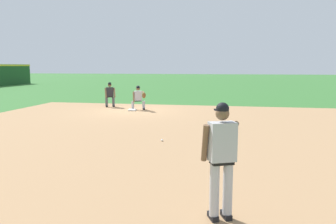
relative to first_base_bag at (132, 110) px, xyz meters
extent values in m
plane|color=#336B2D|center=(0.00, 0.00, -0.04)|extent=(160.00, 160.00, 0.00)
cube|color=#A87F56|center=(-5.94, -2.51, -0.04)|extent=(18.00, 18.00, 0.01)
cube|color=white|center=(0.00, 0.00, 0.00)|extent=(0.38, 0.38, 0.09)
sphere|color=white|center=(-6.77, -3.03, -0.01)|extent=(0.07, 0.07, 0.07)
cube|color=black|center=(-11.89, -4.90, 0.00)|extent=(0.28, 0.20, 0.09)
cylinder|color=#B2B2B7|center=(-11.93, -4.92, 0.46)|extent=(0.15, 0.15, 0.84)
cube|color=black|center=(-11.81, -5.11, 0.00)|extent=(0.28, 0.20, 0.09)
cylinder|color=#B2B2B7|center=(-11.84, -5.12, 0.46)|extent=(0.15, 0.15, 0.84)
cube|color=black|center=(-11.89, -5.02, 0.90)|extent=(0.32, 0.39, 0.06)
cube|color=#B2B2B7|center=(-11.89, -5.02, 1.22)|extent=(0.38, 0.46, 0.60)
sphere|color=brown|center=(-11.87, -5.01, 1.65)|extent=(0.21, 0.21, 0.21)
sphere|color=black|center=(-11.87, -5.01, 1.72)|extent=(0.20, 0.20, 0.20)
cube|color=black|center=(-11.79, -4.98, 1.69)|extent=(0.17, 0.20, 0.02)
cylinder|color=brown|center=(-11.92, -4.76, 1.19)|extent=(0.21, 0.16, 0.59)
cylinder|color=brown|center=(-11.52, -5.14, 1.31)|extent=(0.52, 0.29, 0.41)
ellipsoid|color=brown|center=(-11.44, -5.10, 1.14)|extent=(0.35, 0.30, 0.34)
cube|color=black|center=(0.53, -0.50, 0.00)|extent=(0.28, 0.20, 0.09)
cylinder|color=#B2B2B7|center=(0.57, -0.48, 0.23)|extent=(0.15, 0.15, 0.40)
cube|color=black|center=(0.31, 0.06, 0.00)|extent=(0.28, 0.20, 0.09)
cylinder|color=#B2B2B7|center=(0.35, 0.07, 0.23)|extent=(0.15, 0.15, 0.40)
cube|color=black|center=(0.46, -0.20, 0.46)|extent=(0.31, 0.39, 0.06)
cube|color=#B2B2B7|center=(0.46, -0.20, 0.73)|extent=(0.37, 0.46, 0.52)
sphere|color=brown|center=(0.44, -0.21, 1.12)|extent=(0.21, 0.21, 0.21)
sphere|color=black|center=(0.44, -0.21, 1.20)|extent=(0.20, 0.20, 0.20)
cube|color=black|center=(0.36, -0.24, 1.17)|extent=(0.16, 0.20, 0.02)
cylinder|color=brown|center=(0.16, -0.59, 0.88)|extent=(0.58, 0.30, 0.24)
cylinder|color=brown|center=(0.28, -0.01, 0.67)|extent=(0.25, 0.17, 0.58)
ellipsoid|color=brown|center=(-0.04, -0.67, 0.80)|extent=(0.28, 0.27, 0.35)
cube|color=black|center=(1.45, 1.58, 0.00)|extent=(0.28, 0.22, 0.09)
cylinder|color=#515154|center=(1.49, 1.60, 0.28)|extent=(0.15, 0.15, 0.50)
cube|color=black|center=(1.27, 1.94, 0.00)|extent=(0.28, 0.22, 0.09)
cylinder|color=#515154|center=(1.30, 1.96, 0.28)|extent=(0.15, 0.15, 0.50)
cube|color=black|center=(1.40, 1.78, 0.55)|extent=(0.33, 0.39, 0.06)
cube|color=#232326|center=(1.40, 1.78, 0.85)|extent=(0.40, 0.47, 0.54)
sphere|color=brown|center=(1.38, 1.77, 1.25)|extent=(0.21, 0.21, 0.21)
sphere|color=black|center=(1.38, 1.77, 1.32)|extent=(0.20, 0.20, 0.20)
cube|color=black|center=(1.30, 1.73, 1.29)|extent=(0.18, 0.20, 0.02)
cylinder|color=brown|center=(1.38, 1.49, 0.81)|extent=(0.33, 0.23, 0.56)
cylinder|color=brown|center=(1.15, 1.94, 0.81)|extent=(0.33, 0.23, 0.56)
camera|label=1|loc=(-16.82, -5.10, 2.36)|focal=35.00mm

